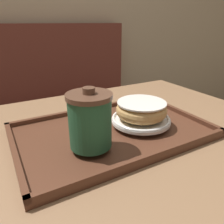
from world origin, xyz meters
TOP-DOWN VIEW (x-y plane):
  - booth_bench at (-0.04, 0.87)m, footprint 1.39×0.44m
  - cafe_table at (0.00, 0.00)m, footprint 1.05×0.73m
  - serving_tray at (0.01, -0.02)m, footprint 0.50×0.32m
  - coffee_cup_front at (-0.08, -0.08)m, footprint 0.10×0.10m
  - plate_with_chocolate_donut at (0.10, -0.04)m, footprint 0.16×0.16m
  - donut_chocolate_glazed at (0.10, -0.04)m, footprint 0.14×0.14m
  - spoon at (-0.03, 0.11)m, footprint 0.03×0.14m

SIDE VIEW (x-z plane):
  - booth_bench at x=-0.04m, z-range -0.18..0.82m
  - cafe_table at x=0.00m, z-range 0.21..0.94m
  - serving_tray at x=0.01m, z-range 0.72..0.75m
  - spoon at x=-0.03m, z-range 0.75..0.76m
  - plate_with_chocolate_donut at x=0.10m, z-range 0.75..0.77m
  - donut_chocolate_glazed at x=0.10m, z-range 0.77..0.81m
  - coffee_cup_front at x=-0.08m, z-range 0.75..0.88m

